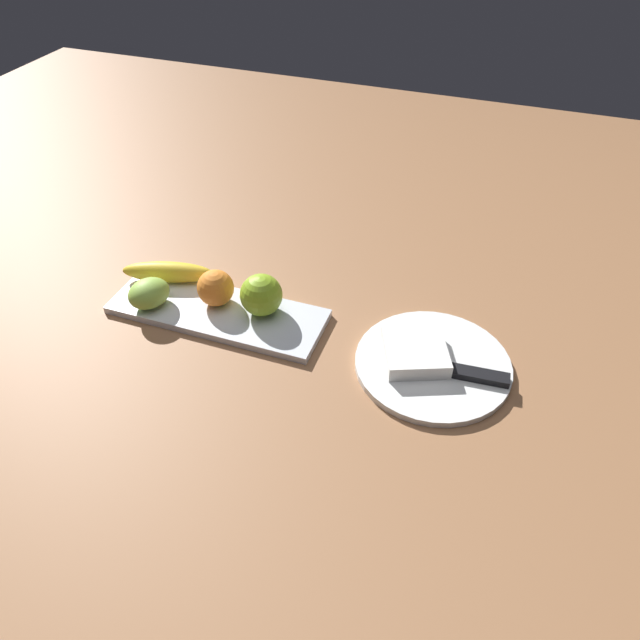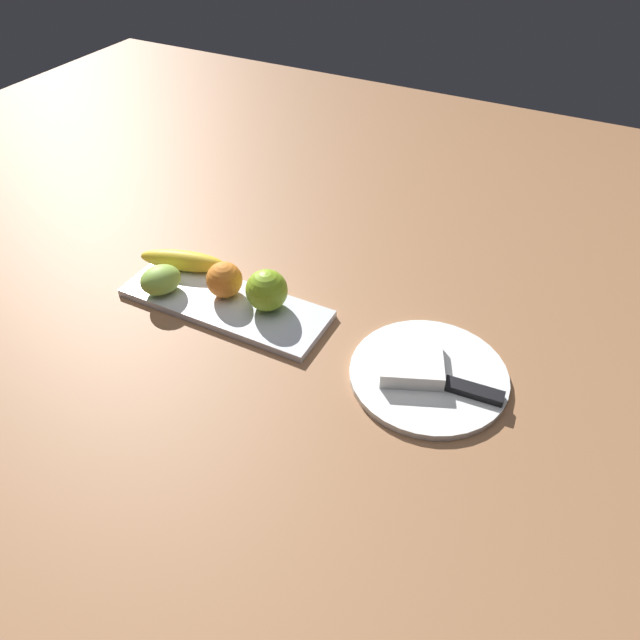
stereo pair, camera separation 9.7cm
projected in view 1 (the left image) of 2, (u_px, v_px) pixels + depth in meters
ground_plane at (192, 320)px, 1.04m from camera, size 2.40×2.40×0.00m
fruit_tray at (218, 312)px, 1.05m from camera, size 0.38×0.13×0.01m
apple at (261, 295)px, 1.01m from camera, size 0.07×0.07×0.07m
banana at (168, 272)px, 1.09m from camera, size 0.17×0.08×0.04m
orange_near_apple at (216, 288)px, 1.04m from camera, size 0.06×0.06×0.06m
grape_bunch at (149, 294)px, 1.04m from camera, size 0.09×0.09×0.05m
dinner_plate at (433, 364)px, 0.95m from camera, size 0.25×0.25×0.01m
folded_napkin at (415, 351)px, 0.95m from camera, size 0.13×0.13×0.03m
knife at (470, 374)px, 0.92m from camera, size 0.18×0.04×0.01m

